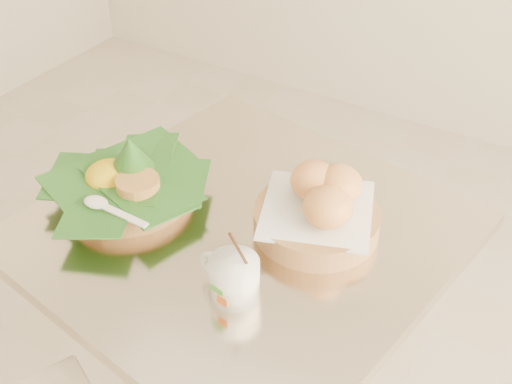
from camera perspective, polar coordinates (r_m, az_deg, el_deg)
The scene contains 4 objects.
cafe_table at distance 1.33m, azimuth -1.02°, elevation -10.35°, with size 0.80×0.80×0.75m.
rice_basket at distance 1.24m, azimuth -11.43°, elevation 1.06°, with size 0.30×0.30×0.15m.
bread_basket at distance 1.15m, azimuth 5.72°, elevation -1.49°, with size 0.25×0.25×0.12m.
coffee_mug at distance 1.03m, azimuth -2.06°, elevation -7.52°, with size 0.11×0.09×0.14m.
Camera 1 is at (0.66, -0.70, 1.52)m, focal length 45.00 mm.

